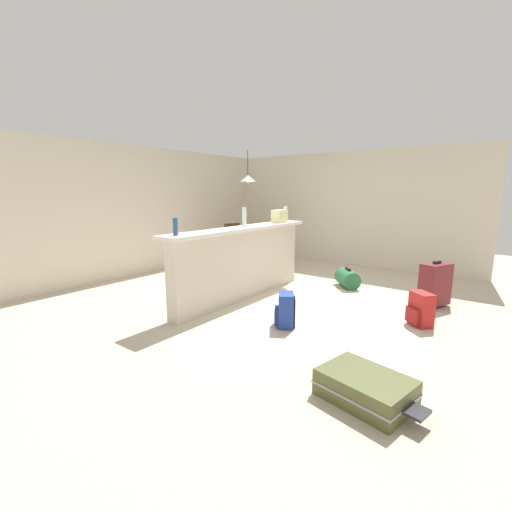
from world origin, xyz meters
TOP-DOWN VIEW (x-y plane):
  - ground_plane at (0.00, 0.00)m, footprint 13.00×13.00m
  - wall_back at (0.00, 3.05)m, footprint 6.60×0.10m
  - wall_right at (3.05, 0.30)m, footprint 0.10×6.00m
  - partition_half_wall at (-0.43, 0.35)m, footprint 2.80×0.20m
  - bar_countertop at (-0.43, 0.35)m, footprint 2.96×0.40m
  - bottle_blue at (-1.72, 0.35)m, footprint 0.06×0.06m
  - bottle_clear at (-0.39, 0.34)m, footprint 0.06×0.06m
  - bottle_white at (0.87, 0.40)m, footprint 0.07×0.07m
  - grocery_bag at (0.53, 0.30)m, footprint 0.26×0.18m
  - dining_table at (1.44, 1.69)m, footprint 1.10×0.80m
  - dining_chair_near_partition at (1.43, 1.12)m, footprint 0.41×0.41m
  - dining_chair_far_side at (1.48, 2.29)m, footprint 0.48×0.48m
  - pendant_lamp at (1.48, 1.75)m, footprint 0.34×0.34m
  - suitcase_flat_olive at (-1.98, -2.17)m, footprint 0.63×0.88m
  - duffel_bag_green at (1.14, -0.72)m, footprint 0.56×0.55m
  - backpack_blue at (-1.04, -0.82)m, footprint 0.33×0.33m
  - suitcase_upright_maroon at (0.91, -2.13)m, footprint 0.50×0.40m
  - backpack_red at (-0.01, -2.14)m, footprint 0.34×0.34m

SIDE VIEW (x-z plane):
  - ground_plane at x=0.00m, z-range -0.05..0.00m
  - suitcase_flat_olive at x=-1.98m, z-range 0.00..0.22m
  - duffel_bag_green at x=1.14m, z-range -0.02..0.32m
  - backpack_blue at x=-1.04m, z-range -0.01..0.41m
  - backpack_red at x=-0.01m, z-range -0.01..0.41m
  - suitcase_upright_maroon at x=0.91m, z-range 0.00..0.67m
  - dining_chair_near_partition at x=1.43m, z-range 0.05..0.98m
  - dining_chair_far_side at x=1.48m, z-range 0.05..0.98m
  - partition_half_wall at x=-0.43m, z-range 0.00..1.06m
  - dining_table at x=1.44m, z-range 0.28..1.02m
  - bar_countertop at x=-0.43m, z-range 1.06..1.11m
  - bottle_blue at x=-1.72m, z-range 1.11..1.32m
  - grocery_bag at x=0.53m, z-range 1.11..1.33m
  - bottle_white at x=0.87m, z-range 1.11..1.37m
  - wall_back at x=0.00m, z-range 0.00..2.50m
  - wall_right at x=3.05m, z-range 0.00..2.50m
  - bottle_clear at x=-0.39m, z-range 1.11..1.41m
  - pendant_lamp at x=1.48m, z-range 1.56..2.26m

